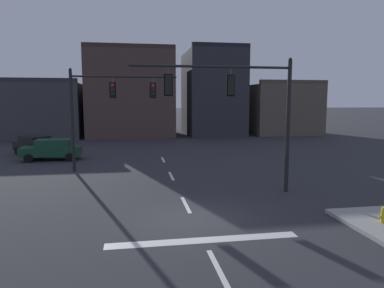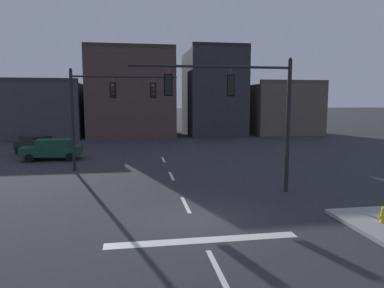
{
  "view_description": "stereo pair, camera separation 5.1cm",
  "coord_description": "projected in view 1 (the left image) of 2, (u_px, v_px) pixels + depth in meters",
  "views": [
    {
      "loc": [
        -2.2,
        -12.79,
        4.56
      ],
      "look_at": [
        0.77,
        4.92,
        2.33
      ],
      "focal_mm": 32.74,
      "sensor_mm": 36.0,
      "label": 1
    },
    {
      "loc": [
        -2.15,
        -12.8,
        4.56
      ],
      "look_at": [
        0.77,
        4.92,
        2.33
      ],
      "focal_mm": 32.74,
      "sensor_mm": 36.0,
      "label": 2
    }
  ],
  "objects": [
    {
      "name": "stop_bar_paint",
      "position": [
        204.0,
        240.0,
        11.48
      ],
      "size": [
        6.4,
        0.5,
        0.01
      ],
      "primitive_type": "cube",
      "color": "silver",
      "rests_on": "ground"
    },
    {
      "name": "signal_mast_near_side",
      "position": [
        244.0,
        101.0,
        16.76
      ],
      "size": [
        7.8,
        0.35,
        6.62
      ],
      "color": "black",
      "rests_on": "ground"
    },
    {
      "name": "car_lot_nearside",
      "position": [
        35.0,
        145.0,
        29.39
      ],
      "size": [
        4.32,
        4.44,
        1.61
      ],
      "color": "black",
      "rests_on": "ground"
    },
    {
      "name": "ground_plane",
      "position": [
        193.0,
        220.0,
        13.44
      ],
      "size": [
        400.0,
        400.0,
        0.0
      ],
      "primitive_type": "plane",
      "color": "#2B2B30"
    },
    {
      "name": "signal_mast_far_side",
      "position": [
        103.0,
        102.0,
        22.47
      ],
      "size": [
        6.8,
        0.42,
        6.6
      ],
      "color": "black",
      "rests_on": "ground"
    },
    {
      "name": "fire_hydrant",
      "position": [
        384.0,
        218.0,
        12.71
      ],
      "size": [
        0.4,
        0.3,
        0.75
      ],
      "color": "gold",
      "rests_on": "ground"
    },
    {
      "name": "car_lot_middle",
      "position": [
        52.0,
        149.0,
        26.86
      ],
      "size": [
        4.5,
        2.02,
        1.61
      ],
      "color": "#143D28",
      "rests_on": "ground"
    },
    {
      "name": "lane_centreline",
      "position": [
        186.0,
        205.0,
        15.4
      ],
      "size": [
        0.16,
        26.4,
        0.01
      ],
      "color": "silver",
      "rests_on": "ground"
    },
    {
      "name": "building_row",
      "position": [
        160.0,
        100.0,
        46.55
      ],
      "size": [
        40.78,
        10.97,
        11.46
      ],
      "color": "#38383D",
      "rests_on": "ground"
    }
  ]
}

